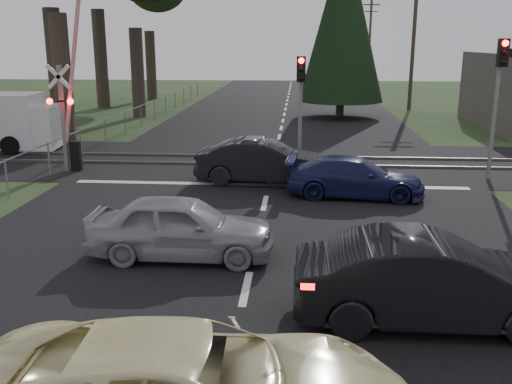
# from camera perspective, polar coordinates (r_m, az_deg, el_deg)

# --- Properties ---
(ground) EXTENTS (120.00, 120.00, 0.00)m
(ground) POSITION_cam_1_polar(r_m,az_deg,el_deg) (11.13, -1.01, -9.66)
(ground) COLOR #223618
(ground) RESTS_ON ground
(road) EXTENTS (14.00, 100.00, 0.01)m
(road) POSITION_cam_1_polar(r_m,az_deg,el_deg) (20.62, 1.55, 1.93)
(road) COLOR black
(road) RESTS_ON ground
(rail_corridor) EXTENTS (120.00, 8.00, 0.01)m
(rail_corridor) POSITION_cam_1_polar(r_m,az_deg,el_deg) (22.57, 1.80, 3.07)
(rail_corridor) COLOR black
(rail_corridor) RESTS_ON ground
(stop_line) EXTENTS (13.00, 0.35, 0.00)m
(stop_line) POSITION_cam_1_polar(r_m,az_deg,el_deg) (18.87, 1.28, 0.73)
(stop_line) COLOR silver
(stop_line) RESTS_ON ground
(rail_near) EXTENTS (120.00, 0.12, 0.10)m
(rail_near) POSITION_cam_1_polar(r_m,az_deg,el_deg) (21.78, 1.71, 2.75)
(rail_near) COLOR #59544C
(rail_near) RESTS_ON ground
(rail_far) EXTENTS (120.00, 0.12, 0.10)m
(rail_far) POSITION_cam_1_polar(r_m,az_deg,el_deg) (23.35, 1.89, 3.57)
(rail_far) COLOR #59544C
(rail_far) RESTS_ON ground
(crossing_signal) EXTENTS (1.62, 0.38, 6.96)m
(crossing_signal) POSITION_cam_1_polar(r_m,az_deg,el_deg) (21.65, -18.21, 7.34)
(crossing_signal) COLOR slate
(crossing_signal) RESTS_ON ground
(traffic_signal_right) EXTENTS (0.68, 0.48, 4.70)m
(traffic_signal_right) POSITION_cam_1_polar(r_m,az_deg,el_deg) (20.67, 23.28, 10.07)
(traffic_signal_right) COLOR slate
(traffic_signal_right) RESTS_ON ground
(traffic_signal_center) EXTENTS (0.32, 0.48, 4.10)m
(traffic_signal_center) POSITION_cam_1_polar(r_m,az_deg,el_deg) (20.83, 4.49, 9.83)
(traffic_signal_center) COLOR slate
(traffic_signal_center) RESTS_ON ground
(utility_pole_mid) EXTENTS (1.80, 0.26, 9.00)m
(utility_pole_mid) POSITION_cam_1_polar(r_m,az_deg,el_deg) (40.78, 15.48, 14.50)
(utility_pole_mid) COLOR #4C3D2D
(utility_pole_mid) RESTS_ON ground
(utility_pole_far) EXTENTS (1.80, 0.26, 9.00)m
(utility_pole_far) POSITION_cam_1_polar(r_m,az_deg,el_deg) (65.51, 11.30, 14.68)
(utility_pole_far) COLOR #4C3D2D
(utility_pole_far) RESTS_ON ground
(conifer_tree) EXTENTS (5.20, 5.20, 11.00)m
(conifer_tree) POSITION_cam_1_polar(r_m,az_deg,el_deg) (36.19, 8.72, 16.88)
(conifer_tree) COLOR #473D33
(conifer_tree) RESTS_ON ground
(fence_left) EXTENTS (0.10, 36.00, 1.20)m
(fence_left) POSITION_cam_1_polar(r_m,az_deg,el_deg) (34.05, -10.70, 6.81)
(fence_left) COLOR slate
(fence_left) RESTS_ON ground
(dark_hatchback) EXTENTS (4.60, 1.63, 1.51)m
(dark_hatchback) POSITION_cam_1_polar(r_m,az_deg,el_deg) (10.02, 17.20, -8.52)
(dark_hatchback) COLOR black
(dark_hatchback) RESTS_ON ground
(silver_car) EXTENTS (4.08, 1.66, 1.39)m
(silver_car) POSITION_cam_1_polar(r_m,az_deg,el_deg) (12.54, -7.49, -3.51)
(silver_car) COLOR gray
(silver_car) RESTS_ON ground
(blue_sedan) EXTENTS (4.29, 2.05, 1.21)m
(blue_sedan) POSITION_cam_1_polar(r_m,az_deg,el_deg) (17.59, 9.86, 1.45)
(blue_sedan) COLOR #171945
(blue_sedan) RESTS_ON ground
(dark_car_far) EXTENTS (4.51, 1.78, 1.46)m
(dark_car_far) POSITION_cam_1_polar(r_m,az_deg,el_deg) (19.01, 0.74, 3.06)
(dark_car_far) COLOR black
(dark_car_far) RESTS_ON ground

